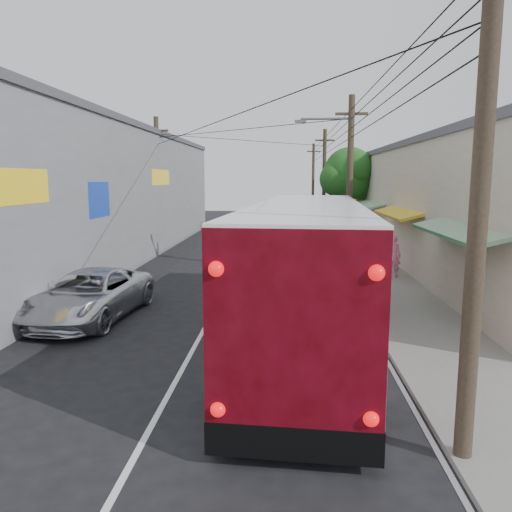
{
  "coord_description": "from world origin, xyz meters",
  "views": [
    {
      "loc": [
        2.38,
        -9.46,
        4.41
      ],
      "look_at": [
        1.38,
        7.51,
        1.78
      ],
      "focal_mm": 35.0,
      "sensor_mm": 36.0,
      "label": 1
    }
  ],
  "objects_px": {
    "jeepney": "(90,295)",
    "parked_suv": "(311,244)",
    "coach_bus": "(308,269)",
    "pedestrian_far": "(352,254)",
    "parked_car_mid": "(309,240)",
    "pedestrian_near": "(393,256)",
    "parked_car_far": "(316,229)"
  },
  "relations": [
    {
      "from": "jeepney",
      "to": "parked_suv",
      "type": "distance_m",
      "value": 14.53
    },
    {
      "from": "coach_bus",
      "to": "parked_suv",
      "type": "relative_size",
      "value": 2.3
    },
    {
      "from": "pedestrian_far",
      "to": "parked_suv",
      "type": "bearing_deg",
      "value": -71.53
    },
    {
      "from": "pedestrian_far",
      "to": "parked_car_mid",
      "type": "bearing_deg",
      "value": -78.56
    },
    {
      "from": "parked_car_mid",
      "to": "pedestrian_far",
      "type": "height_order",
      "value": "pedestrian_far"
    },
    {
      "from": "parked_suv",
      "to": "pedestrian_near",
      "type": "bearing_deg",
      "value": -58.21
    },
    {
      "from": "jeepney",
      "to": "parked_car_far",
      "type": "height_order",
      "value": "same"
    },
    {
      "from": "coach_bus",
      "to": "parked_suv",
      "type": "xyz_separation_m",
      "value": [
        0.79,
        13.89,
        -1.12
      ]
    },
    {
      "from": "parked_car_mid",
      "to": "jeepney",
      "type": "bearing_deg",
      "value": -121.23
    },
    {
      "from": "coach_bus",
      "to": "jeepney",
      "type": "xyz_separation_m",
      "value": [
        -6.81,
        1.51,
        -1.19
      ]
    },
    {
      "from": "coach_bus",
      "to": "parked_car_far",
      "type": "height_order",
      "value": "coach_bus"
    },
    {
      "from": "parked_car_mid",
      "to": "parked_car_far",
      "type": "distance_m",
      "value": 6.51
    },
    {
      "from": "parked_suv",
      "to": "pedestrian_near",
      "type": "distance_m",
      "value": 6.35
    },
    {
      "from": "parked_suv",
      "to": "pedestrian_far",
      "type": "distance_m",
      "value": 4.76
    },
    {
      "from": "parked_suv",
      "to": "parked_car_far",
      "type": "relative_size",
      "value": 1.24
    },
    {
      "from": "jeepney",
      "to": "parked_car_far",
      "type": "xyz_separation_m",
      "value": [
        8.4,
        21.39,
        0.0
      ]
    },
    {
      "from": "parked_suv",
      "to": "pedestrian_near",
      "type": "height_order",
      "value": "pedestrian_near"
    },
    {
      "from": "pedestrian_near",
      "to": "parked_car_mid",
      "type": "bearing_deg",
      "value": -43.84
    },
    {
      "from": "coach_bus",
      "to": "pedestrian_far",
      "type": "relative_size",
      "value": 7.6
    },
    {
      "from": "parked_car_mid",
      "to": "pedestrian_near",
      "type": "relative_size",
      "value": 2.46
    },
    {
      "from": "jeepney",
      "to": "pedestrian_near",
      "type": "xyz_separation_m",
      "value": [
        10.95,
        6.99,
        0.27
      ]
    },
    {
      "from": "parked_suv",
      "to": "parked_car_mid",
      "type": "relative_size",
      "value": 1.28
    },
    {
      "from": "jeepney",
      "to": "parked_suv",
      "type": "height_order",
      "value": "parked_suv"
    },
    {
      "from": "coach_bus",
      "to": "jeepney",
      "type": "distance_m",
      "value": 7.07
    },
    {
      "from": "parked_car_far",
      "to": "pedestrian_far",
      "type": "bearing_deg",
      "value": -82.72
    },
    {
      "from": "jeepney",
      "to": "coach_bus",
      "type": "bearing_deg",
      "value": -7.64
    },
    {
      "from": "jeepney",
      "to": "pedestrian_far",
      "type": "relative_size",
      "value": 3.16
    },
    {
      "from": "coach_bus",
      "to": "parked_car_mid",
      "type": "distance_m",
      "value": 16.49
    },
    {
      "from": "parked_suv",
      "to": "jeepney",
      "type": "bearing_deg",
      "value": -121.55
    },
    {
      "from": "coach_bus",
      "to": "parked_car_mid",
      "type": "height_order",
      "value": "coach_bus"
    },
    {
      "from": "parked_car_far",
      "to": "parked_suv",
      "type": "bearing_deg",
      "value": -91.4
    },
    {
      "from": "coach_bus",
      "to": "parked_car_far",
      "type": "relative_size",
      "value": 2.85
    }
  ]
}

